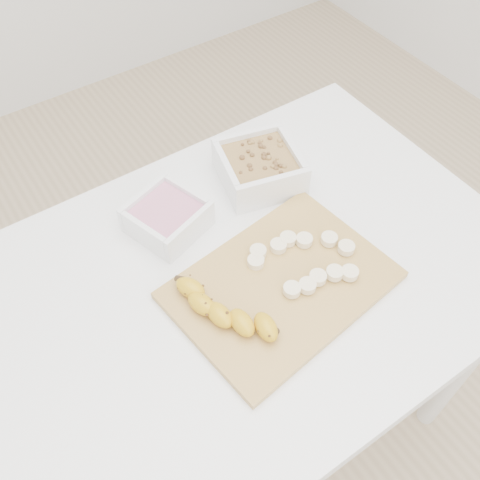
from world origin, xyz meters
TOP-DOWN VIEW (x-y plane):
  - ground at (0.00, 0.00)m, footprint 3.50×3.50m
  - table at (0.00, 0.00)m, footprint 1.00×0.70m
  - bowl_yogurt at (-0.07, 0.17)m, footprint 0.16×0.16m
  - bowl_granola at (0.15, 0.18)m, footprint 0.19×0.19m
  - cutting_board at (0.03, -0.06)m, footprint 0.40×0.31m
  - banana at (-0.09, -0.06)m, footprint 0.10×0.20m
  - banana_slices at (0.09, -0.05)m, footprint 0.18×0.16m

SIDE VIEW (x-z plane):
  - ground at x=0.00m, z-range 0.00..0.00m
  - table at x=0.00m, z-range 0.28..1.03m
  - cutting_board at x=0.03m, z-range 0.75..0.76m
  - banana_slices at x=0.09m, z-range 0.77..0.78m
  - bowl_yogurt at x=-0.07m, z-range 0.75..0.81m
  - banana at x=-0.09m, z-range 0.77..0.80m
  - bowl_granola at x=0.15m, z-range 0.75..0.82m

